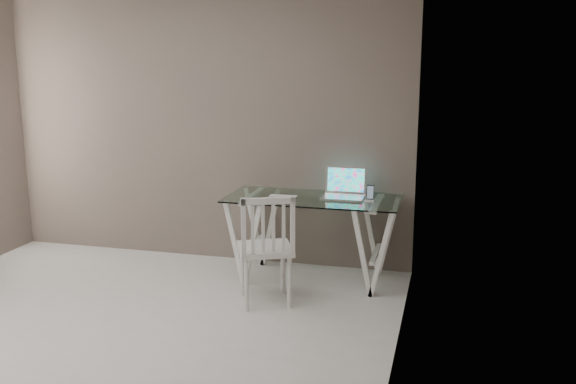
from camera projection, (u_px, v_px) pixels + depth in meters
room at (55, 95)px, 3.91m from camera, size 4.50×4.52×2.71m
desk at (313, 238)px, 5.62m from camera, size 1.50×0.70×0.75m
chair at (266, 245)px, 5.01m from camera, size 0.55×0.55×0.91m
laptop at (344, 190)px, 5.56m from camera, size 0.36×0.30×0.25m
keyboard at (283, 196)px, 5.58m from camera, size 0.25×0.11×0.01m
mouse at (287, 201)px, 5.33m from camera, size 0.12×0.07×0.04m
phone_dock at (370, 197)px, 5.40m from camera, size 0.07×0.07×0.14m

